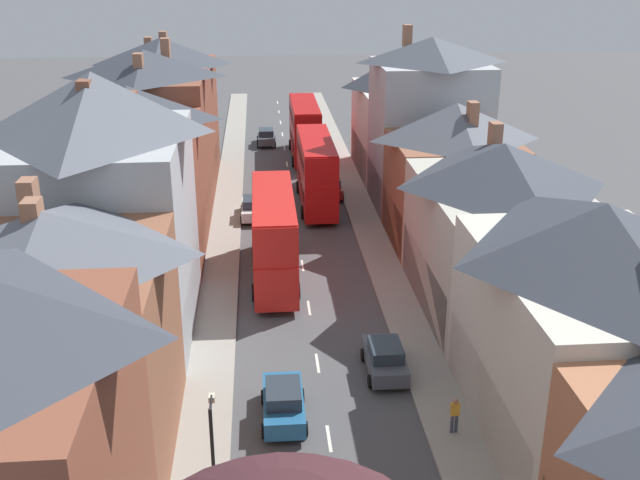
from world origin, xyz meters
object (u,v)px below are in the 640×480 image
double_decker_bus_mid_street (274,235)px  pedestrian_mid_left (455,414)px  double_decker_bus_lead (316,171)px  double_decker_bus_far_approaching (305,129)px  car_parked_right_a (330,187)px  car_near_blue (385,358)px  car_parked_left_a (266,137)px  street_lamp (214,466)px  car_mid_black (283,402)px  car_near_silver (253,208)px

double_decker_bus_mid_street → pedestrian_mid_left: 17.93m
double_decker_bus_lead → double_decker_bus_mid_street: size_ratio=1.00×
double_decker_bus_lead → double_decker_bus_far_approaching: bearing=90.0°
car_parked_right_a → double_decker_bus_far_approaching: bearing=96.1°
car_near_blue → car_parked_left_a: size_ratio=0.95×
double_decker_bus_lead → street_lamp: street_lamp is taller
car_parked_right_a → double_decker_bus_mid_street: bearing=-107.4°
car_mid_black → pedestrian_mid_left: pedestrian_mid_left is taller
pedestrian_mid_left → street_lamp: bearing=-150.2°
car_near_silver → pedestrian_mid_left: size_ratio=2.50×
double_decker_bus_far_approaching → car_parked_left_a: 6.90m
double_decker_bus_lead → pedestrian_mid_left: size_ratio=6.71×
car_mid_black → pedestrian_mid_left: bearing=-13.6°
double_decker_bus_lead → car_near_blue: size_ratio=2.77×
double_decker_bus_far_approaching → street_lamp: bearing=-96.9°
pedestrian_mid_left → street_lamp: 11.06m
double_decker_bus_lead → car_parked_right_a: size_ratio=2.77×
double_decker_bus_far_approaching → car_near_blue: double_decker_bus_far_approaching is taller
double_decker_bus_lead → car_near_silver: size_ratio=2.69×
double_decker_bus_mid_street → car_mid_black: (0.01, -14.74, -1.97)m
double_decker_bus_lead → double_decker_bus_mid_street: 14.07m
car_mid_black → car_parked_left_a: bearing=90.0°
double_decker_bus_mid_street → car_parked_left_a: size_ratio=2.63×
car_parked_right_a → pedestrian_mid_left: size_ratio=2.42×
double_decker_bus_lead → street_lamp: 35.92m
car_near_blue → car_mid_black: size_ratio=0.97×
car_parked_right_a → pedestrian_mid_left: pedestrian_mid_left is taller
car_near_blue → street_lamp: bearing=-125.3°
car_near_blue → car_mid_black: car_mid_black is taller
car_mid_black → street_lamp: street_lamp is taller
double_decker_bus_lead → double_decker_bus_mid_street: (-3.60, -13.61, 0.00)m
double_decker_bus_mid_street → car_near_blue: (4.91, -11.41, -2.00)m
street_lamp → double_decker_bus_mid_street: bearing=83.6°
car_parked_right_a → car_parked_left_a: bearing=105.5°
pedestrian_mid_left → car_near_blue: bearing=112.3°
car_parked_right_a → pedestrian_mid_left: 32.14m
double_decker_bus_mid_street → car_mid_black: size_ratio=2.69×
double_decker_bus_mid_street → car_parked_left_a: double_decker_bus_mid_street is taller
car_near_silver → car_parked_left_a: 22.42m
street_lamp → car_parked_right_a: bearing=78.9°
double_decker_bus_mid_street → car_mid_black: double_decker_bus_mid_street is taller
double_decker_bus_lead → car_near_blue: double_decker_bus_lead is taller
car_near_silver → double_decker_bus_lead: bearing=28.3°
double_decker_bus_lead → double_decker_bus_far_approaching: size_ratio=1.00×
car_parked_right_a → pedestrian_mid_left: (2.05, -32.07, 0.21)m
double_decker_bus_lead → car_near_silver: bearing=-151.7°
double_decker_bus_lead → street_lamp: size_ratio=1.96×
double_decker_bus_far_approaching → car_near_silver: 17.65m
street_lamp → car_near_silver: bearing=88.0°
pedestrian_mid_left → double_decker_bus_mid_street: bearing=113.0°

